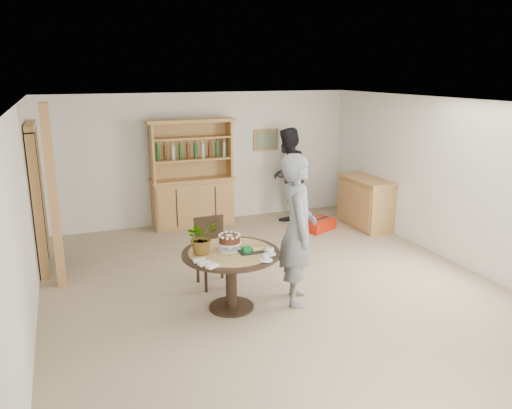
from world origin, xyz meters
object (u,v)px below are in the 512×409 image
Objects in this scene: sideboard at (365,202)px; adult_person at (287,174)px; dining_chair at (212,247)px; teen_boy at (298,230)px; dining_table at (231,263)px; red_suitcase at (318,225)px; hutch at (192,191)px.

adult_person is at bearing 139.59° from sideboard.
adult_person is at bearing 44.83° from dining_chair.
dining_chair is 1.33m from teen_boy.
teen_boy reaches higher than adult_person.
dining_chair is (-0.00, 0.83, -0.07)m from dining_table.
red_suitcase is at bearing 43.89° from dining_table.
hutch is 1.89m from adult_person.
hutch is 2.16× the size of dining_chair.
adult_person is at bearing 80.74° from red_suitcase.
teen_boy is at bearing -148.19° from red_suitcase.
hutch is at bearing 78.53° from dining_chair.
sideboard is at bearing -22.21° from hutch.
dining_table is at bearing 12.62° from adult_person.
dining_table is at bearing -160.73° from red_suitcase.
dining_chair is 3.41m from adult_person.
adult_person is 1.23m from red_suitcase.
adult_person is at bearing 55.41° from dining_table.
adult_person is 2.56× the size of red_suitcase.
sideboard is 1.01m from red_suitcase.
adult_person is at bearing -7.37° from hutch.
dining_table is (-0.43, -3.56, -0.08)m from hutch.
dining_table is 1.27× the size of dining_chair.
dining_table is 0.83m from dining_chair.
sideboard is 1.77× the size of red_suitcase.
sideboard is 1.60m from adult_person.
sideboard is 0.65× the size of teen_boy.
red_suitcase is (1.68, 2.54, -0.86)m from teen_boy.
adult_person is (1.44, 3.42, -0.05)m from teen_boy.
dining_chair is at bearing -98.92° from hutch.
hutch is at bearing -50.16° from adult_person.
sideboard is 4.17m from dining_table.
sideboard is at bearing 96.80° from adult_person.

